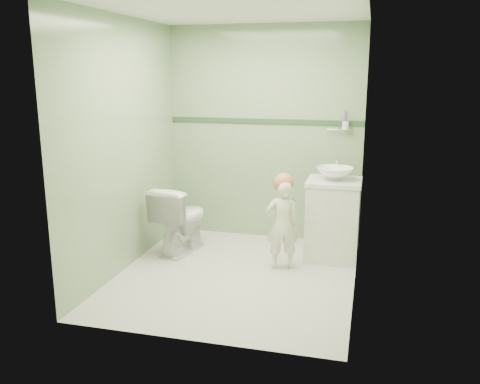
# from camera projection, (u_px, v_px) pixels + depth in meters

# --- Properties ---
(ground) EXTENTS (2.50, 2.50, 0.00)m
(ground) POSITION_uv_depth(u_px,v_px,m) (236.00, 275.00, 4.83)
(ground) COLOR silver
(ground) RESTS_ON ground
(room_shell) EXTENTS (2.50, 2.54, 2.40)m
(room_shell) POSITION_uv_depth(u_px,v_px,m) (236.00, 150.00, 4.55)
(room_shell) COLOR #80A374
(room_shell) RESTS_ON ground
(trim_stripe) EXTENTS (2.20, 0.02, 0.05)m
(trim_stripe) POSITION_uv_depth(u_px,v_px,m) (264.00, 121.00, 5.68)
(trim_stripe) COLOR #2D492F
(trim_stripe) RESTS_ON room_shell
(vanity) EXTENTS (0.52, 0.50, 0.80)m
(vanity) POSITION_uv_depth(u_px,v_px,m) (333.00, 221.00, 5.19)
(vanity) COLOR silver
(vanity) RESTS_ON ground
(counter) EXTENTS (0.54, 0.52, 0.04)m
(counter) POSITION_uv_depth(u_px,v_px,m) (334.00, 182.00, 5.09)
(counter) COLOR white
(counter) RESTS_ON vanity
(basin) EXTENTS (0.37, 0.37, 0.13)m
(basin) POSITION_uv_depth(u_px,v_px,m) (335.00, 174.00, 5.08)
(basin) COLOR white
(basin) RESTS_ON counter
(faucet) EXTENTS (0.03, 0.13, 0.18)m
(faucet) POSITION_uv_depth(u_px,v_px,m) (336.00, 163.00, 5.23)
(faucet) COLOR silver
(faucet) RESTS_ON counter
(cup_holder) EXTENTS (0.26, 0.07, 0.21)m
(cup_holder) POSITION_uv_depth(u_px,v_px,m) (345.00, 125.00, 5.42)
(cup_holder) COLOR silver
(cup_holder) RESTS_ON room_shell
(toilet) EXTENTS (0.53, 0.77, 0.73)m
(toilet) POSITION_uv_depth(u_px,v_px,m) (181.00, 219.00, 5.39)
(toilet) COLOR white
(toilet) RESTS_ON ground
(toddler) EXTENTS (0.37, 0.31, 0.88)m
(toddler) POSITION_uv_depth(u_px,v_px,m) (282.00, 225.00, 4.91)
(toddler) COLOR beige
(toddler) RESTS_ON ground
(hair_cap) EXTENTS (0.20, 0.20, 0.20)m
(hair_cap) POSITION_uv_depth(u_px,v_px,m) (283.00, 183.00, 4.84)
(hair_cap) COLOR #B3704A
(hair_cap) RESTS_ON toddler
(teal_toothbrush) EXTENTS (0.10, 0.14, 0.08)m
(teal_toothbrush) POSITION_uv_depth(u_px,v_px,m) (293.00, 199.00, 4.73)
(teal_toothbrush) COLOR #019766
(teal_toothbrush) RESTS_ON toddler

